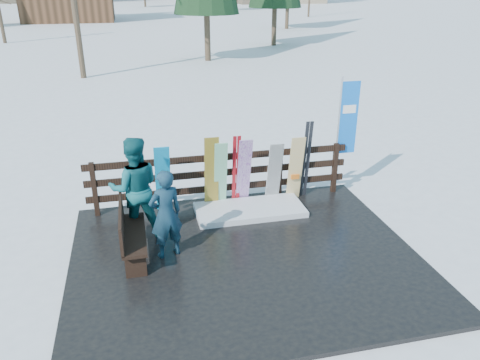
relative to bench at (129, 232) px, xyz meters
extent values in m
plane|color=white|center=(1.95, -0.40, -0.60)|extent=(700.00, 700.00, 0.00)
cube|color=black|center=(1.95, -0.40, -0.56)|extent=(6.00, 5.00, 0.08)
cube|color=black|center=(-0.65, 1.80, 0.06)|extent=(0.10, 0.10, 1.15)
cube|color=black|center=(0.65, 1.80, 0.06)|extent=(0.10, 0.10, 1.15)
cube|color=black|center=(1.95, 1.80, 0.06)|extent=(0.10, 0.10, 1.15)
cube|color=black|center=(3.25, 1.80, 0.06)|extent=(0.10, 0.10, 1.15)
cube|color=black|center=(4.55, 1.80, 0.06)|extent=(0.10, 0.10, 1.15)
cube|color=black|center=(1.95, 1.80, -0.17)|extent=(5.60, 0.05, 0.14)
cube|color=black|center=(1.95, 1.80, 0.18)|extent=(5.60, 0.05, 0.14)
cube|color=black|center=(1.95, 1.80, 0.53)|extent=(5.60, 0.05, 0.14)
cube|color=white|center=(2.43, 1.20, -0.46)|extent=(2.23, 1.00, 0.12)
cube|color=black|center=(0.07, 0.00, -0.07)|extent=(0.40, 1.50, 0.06)
cube|color=black|center=(0.07, -0.60, -0.29)|extent=(0.34, 0.06, 0.45)
cube|color=black|center=(0.07, 0.60, -0.29)|extent=(0.34, 0.06, 0.45)
cube|color=black|center=(-0.11, 0.00, 0.20)|extent=(0.05, 1.50, 0.50)
cube|color=#0C9DDC|center=(0.71, 1.58, 0.24)|extent=(0.30, 0.43, 1.51)
cube|color=silver|center=(1.90, 1.58, 0.23)|extent=(0.27, 0.33, 1.48)
cube|color=yellow|center=(1.71, 1.58, 0.29)|extent=(0.30, 0.26, 1.61)
cube|color=white|center=(2.40, 1.58, 0.25)|extent=(0.28, 0.42, 1.53)
cube|color=black|center=(3.06, 1.58, 0.17)|extent=(0.30, 0.32, 1.37)
cube|color=silver|center=(3.53, 1.58, 0.22)|extent=(0.30, 0.27, 1.47)
cube|color=#A1131B|center=(2.20, 1.65, 0.27)|extent=(0.07, 0.20, 1.57)
cube|color=#A1131B|center=(2.29, 1.65, 0.27)|extent=(0.07, 0.20, 1.57)
cube|color=black|center=(3.75, 1.65, 0.37)|extent=(0.08, 0.23, 1.78)
cube|color=black|center=(3.84, 1.65, 0.37)|extent=(0.08, 0.23, 1.78)
cylinder|color=silver|center=(4.57, 1.85, 0.78)|extent=(0.04, 0.04, 2.60)
cube|color=blue|center=(4.79, 1.85, 1.18)|extent=(0.42, 0.02, 1.60)
imported|color=#1A4754|center=(0.64, -0.06, 0.29)|extent=(0.68, 0.55, 1.61)
imported|color=#11555D|center=(0.16, 0.78, 0.46)|extent=(0.96, 0.76, 1.94)
camera|label=1|loc=(0.27, -7.22, 3.95)|focal=35.00mm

